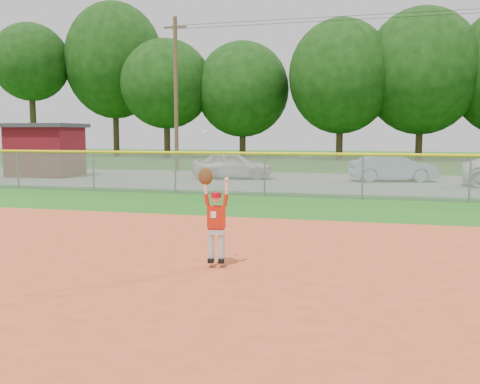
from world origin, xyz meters
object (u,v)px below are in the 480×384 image
Objects in this scene: car_blue at (393,167)px; ballplayer at (215,215)px; car_white_a at (233,165)px; utility_shed at (45,150)px.

ballplayer is (-3.09, -17.00, 0.22)m from car_blue.
car_white_a is 1.79× the size of ballplayer.
car_white_a reaches higher than car_blue.
car_blue is (7.38, 0.46, -0.02)m from car_white_a.
ballplayer is (13.82, -15.48, -0.49)m from utility_shed.
car_blue is 17.00m from utility_shed.
car_blue is 17.28m from ballplayer.
utility_shed is at bearing 131.76° from ballplayer.
utility_shed is at bearing 81.62° from car_blue.
utility_shed is (-16.91, -1.52, 0.71)m from car_blue.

